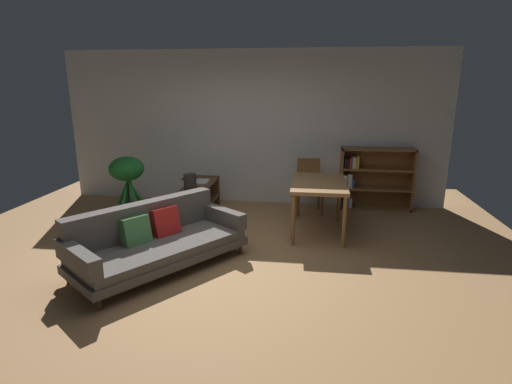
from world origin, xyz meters
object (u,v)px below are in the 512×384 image
desk_speaker (190,182)px  dining_table (319,188)px  media_console (199,202)px  dining_chair_near (309,183)px  bookshelf (372,179)px  fabric_couch (155,239)px  open_laptop (197,180)px  potted_floor_plant (127,175)px

desk_speaker → dining_table: 1.93m
dining_table → media_console: bearing=167.6°
dining_chair_near → dining_table: bearing=-82.0°
media_console → bookshelf: bookshelf is taller
dining_table → dining_chair_near: size_ratio=1.35×
media_console → desk_speaker: size_ratio=5.37×
fabric_couch → dining_chair_near: bearing=52.8°
open_laptop → bookshelf: (2.91, 0.71, -0.04)m
media_console → open_laptop: bearing=108.8°
bookshelf → dining_chair_near: bearing=-161.9°
open_laptop → potted_floor_plant: (-1.07, -0.30, 0.12)m
dining_table → bookshelf: bookshelf is taller
fabric_couch → media_console: size_ratio=1.62×
desk_speaker → fabric_couch: bearing=-90.1°
media_console → dining_chair_near: dining_chair_near is taller
open_laptop → dining_chair_near: dining_chair_near is taller
dining_table → dining_chair_near: bearing=98.0°
fabric_couch → dining_table: size_ratio=1.77×
open_laptop → potted_floor_plant: size_ratio=0.42×
desk_speaker → dining_table: desk_speaker is taller
desk_speaker → media_console: bearing=85.7°
media_console → open_laptop: size_ratio=3.13×
dining_chair_near → bookshelf: (1.07, 0.35, 0.02)m
media_console → open_laptop: 0.37m
open_laptop → desk_speaker: desk_speaker is taller
open_laptop → bookshelf: bearing=13.7°
fabric_couch → potted_floor_plant: 2.07m
open_laptop → media_console: bearing=-71.2°
media_console → bookshelf: (2.84, 0.91, 0.26)m
potted_floor_plant → dining_table: size_ratio=0.82×
media_console → desk_speaker: desk_speaker is taller
bookshelf → potted_floor_plant: bearing=-165.8°
dining_table → bookshelf: size_ratio=0.99×
media_console → dining_table: dining_table is taller
open_laptop → desk_speaker: 0.55m
media_console → dining_table: bearing=-12.4°
potted_floor_plant → dining_table: potted_floor_plant is taller
fabric_couch → media_console: 1.81m
bookshelf → open_laptop: bearing=-166.3°
fabric_couch → bookshelf: size_ratio=1.76×
open_laptop → potted_floor_plant: bearing=-164.4°
open_laptop → dining_chair_near: 1.87m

